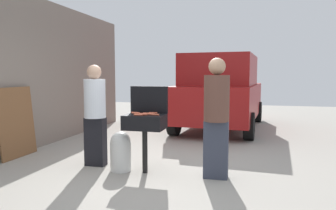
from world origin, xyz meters
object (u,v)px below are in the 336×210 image
(propane_tank, at_px, (121,150))
(hot_dog_0, at_px, (143,114))
(hot_dog_1, at_px, (139,115))
(leaning_board, at_px, (17,122))
(bbq_grill, at_px, (145,124))
(hot_dog_10, at_px, (151,114))
(hot_dog_4, at_px, (155,115))
(hot_dog_9, at_px, (153,113))
(person_right, at_px, (216,114))
(person_left, at_px, (95,111))
(hot_dog_8, at_px, (138,115))
(hot_dog_7, at_px, (136,113))
(hot_dog_6, at_px, (147,114))
(hot_dog_2, at_px, (135,113))
(hot_dog_3, at_px, (139,114))
(hot_dog_5, at_px, (147,113))
(parked_minivan, at_px, (221,92))

(propane_tank, bearing_deg, hot_dog_0, -12.50)
(hot_dog_1, distance_m, leaning_board, 2.56)
(bbq_grill, relative_size, hot_dog_1, 6.87)
(hot_dog_10, relative_size, leaning_board, 0.10)
(hot_dog_4, relative_size, hot_dog_9, 1.00)
(propane_tank, xyz_separation_m, person_right, (1.47, 0.02, 0.62))
(bbq_grill, xyz_separation_m, person_left, (-0.92, 0.19, 0.14))
(hot_dog_10, bearing_deg, propane_tank, -176.49)
(bbq_grill, distance_m, hot_dog_10, 0.18)
(person_left, bearing_deg, hot_dog_8, -26.67)
(person_right, bearing_deg, hot_dog_9, 7.03)
(hot_dog_7, relative_size, person_right, 0.08)
(bbq_grill, relative_size, hot_dog_6, 6.87)
(bbq_grill, relative_size, person_left, 0.54)
(bbq_grill, distance_m, person_right, 1.09)
(hot_dog_10, xyz_separation_m, leaning_board, (-2.64, 0.30, -0.27))
(bbq_grill, bearing_deg, hot_dog_1, -112.85)
(hot_dog_2, bearing_deg, bbq_grill, -27.04)
(hot_dog_0, xyz_separation_m, hot_dog_4, (0.18, 0.03, 0.00))
(hot_dog_9, bearing_deg, hot_dog_3, -139.53)
(bbq_grill, distance_m, propane_tank, 0.59)
(hot_dog_7, bearing_deg, person_left, 167.68)
(hot_dog_0, xyz_separation_m, hot_dog_5, (0.02, 0.15, 0.00))
(hot_dog_0, height_order, person_left, person_left)
(hot_dog_1, distance_m, person_right, 1.13)
(hot_dog_1, relative_size, person_right, 0.08)
(hot_dog_2, height_order, hot_dog_9, same)
(hot_dog_0, xyz_separation_m, hot_dog_10, (0.08, 0.12, 0.00))
(hot_dog_8, bearing_deg, hot_dog_1, 94.00)
(hot_dog_1, distance_m, hot_dog_9, 0.29)
(parked_minivan, bearing_deg, hot_dog_9, 86.17)
(bbq_grill, bearing_deg, person_left, 168.50)
(hot_dog_3, relative_size, parked_minivan, 0.03)
(parked_minivan, bearing_deg, hot_dog_5, 85.45)
(bbq_grill, relative_size, hot_dog_5, 6.87)
(person_left, bearing_deg, hot_dog_1, -24.85)
(hot_dog_2, xyz_separation_m, hot_dog_5, (0.21, -0.03, 0.00))
(hot_dog_9, bearing_deg, hot_dog_4, -66.31)
(hot_dog_5, relative_size, hot_dog_7, 1.00)
(hot_dog_7, relative_size, leaning_board, 0.10)
(hot_dog_5, bearing_deg, person_right, -2.26)
(bbq_grill, relative_size, hot_dog_2, 6.87)
(hot_dog_6, height_order, propane_tank, hot_dog_6)
(bbq_grill, xyz_separation_m, hot_dog_4, (0.18, -0.06, 0.15))
(bbq_grill, height_order, hot_dog_7, hot_dog_7)
(hot_dog_10, distance_m, person_right, 0.99)
(hot_dog_9, bearing_deg, hot_dog_6, -106.17)
(hot_dog_0, bearing_deg, hot_dog_9, 68.48)
(hot_dog_4, bearing_deg, hot_dog_3, 169.06)
(hot_dog_8, distance_m, parked_minivan, 4.75)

